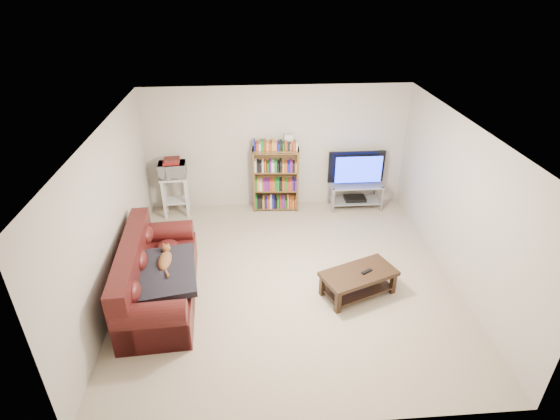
{
  "coord_description": "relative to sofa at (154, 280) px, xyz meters",
  "views": [
    {
      "loc": [
        -0.53,
        -5.4,
        4.21
      ],
      "look_at": [
        -0.1,
        0.4,
        1.0
      ],
      "focal_mm": 28.0,
      "sensor_mm": 36.0,
      "label": 1
    }
  ],
  "objects": [
    {
      "name": "floor",
      "position": [
        1.96,
        0.31,
        -0.33
      ],
      "size": [
        5.0,
        5.0,
        0.0
      ],
      "primitive_type": "plane",
      "color": "#C0AC8F",
      "rests_on": "ground"
    },
    {
      "name": "ceiling",
      "position": [
        1.96,
        0.31,
        2.07
      ],
      "size": [
        5.0,
        5.0,
        0.0
      ],
      "primitive_type": "plane",
      "rotation": [
        3.14,
        0.0,
        0.0
      ],
      "color": "white",
      "rests_on": "ground"
    },
    {
      "name": "wall_back",
      "position": [
        1.96,
        2.81,
        0.87
      ],
      "size": [
        5.0,
        0.0,
        5.0
      ],
      "primitive_type": "plane",
      "rotation": [
        1.57,
        0.0,
        0.0
      ],
      "color": "beige",
      "rests_on": "ground"
    },
    {
      "name": "wall_front",
      "position": [
        1.96,
        -2.19,
        0.87
      ],
      "size": [
        5.0,
        0.0,
        5.0
      ],
      "primitive_type": "plane",
      "rotation": [
        -1.57,
        0.0,
        0.0
      ],
      "color": "beige",
      "rests_on": "ground"
    },
    {
      "name": "wall_left",
      "position": [
        -0.54,
        0.31,
        0.87
      ],
      "size": [
        0.0,
        5.0,
        5.0
      ],
      "primitive_type": "plane",
      "rotation": [
        1.57,
        0.0,
        1.57
      ],
      "color": "beige",
      "rests_on": "ground"
    },
    {
      "name": "wall_right",
      "position": [
        4.46,
        0.31,
        0.87
      ],
      "size": [
        0.0,
        5.0,
        5.0
      ],
      "primitive_type": "plane",
      "rotation": [
        1.57,
        0.0,
        -1.57
      ],
      "color": "beige",
      "rests_on": "ground"
    },
    {
      "name": "sofa",
      "position": [
        0.0,
        0.0,
        0.0
      ],
      "size": [
        1.08,
        2.24,
        0.93
      ],
      "rotation": [
        0.0,
        0.0,
        0.06
      ],
      "color": "#461312",
      "rests_on": "floor"
    },
    {
      "name": "blanket",
      "position": [
        0.19,
        -0.14,
        0.22
      ],
      "size": [
        1.0,
        1.2,
        0.19
      ],
      "primitive_type": "cube",
      "rotation": [
        0.05,
        -0.04,
        0.14
      ],
      "color": "black",
      "rests_on": "sofa"
    },
    {
      "name": "cat",
      "position": [
        0.18,
        0.06,
        0.28
      ],
      "size": [
        0.28,
        0.61,
        0.18
      ],
      "primitive_type": null,
      "rotation": [
        0.0,
        0.0,
        0.06
      ],
      "color": "brown",
      "rests_on": "sofa"
    },
    {
      "name": "coffee_table",
      "position": [
        2.94,
        -0.12,
        -0.05
      ],
      "size": [
        1.2,
        0.9,
        0.39
      ],
      "rotation": [
        0.0,
        0.0,
        0.38
      ],
      "color": "black",
      "rests_on": "floor"
    },
    {
      "name": "remote",
      "position": [
        3.05,
        -0.13,
        0.08
      ],
      "size": [
        0.18,
        0.13,
        0.02
      ],
      "primitive_type": "cube",
      "rotation": [
        0.0,
        0.0,
        0.53
      ],
      "color": "black",
      "rests_on": "coffee_table"
    },
    {
      "name": "tv_stand",
      "position": [
        3.5,
        2.54,
        0.02
      ],
      "size": [
        1.03,
        0.46,
        0.51
      ],
      "rotation": [
        0.0,
        0.0,
        0.0
      ],
      "color": "#999EA3",
      "rests_on": "floor"
    },
    {
      "name": "television",
      "position": [
        3.5,
        2.54,
        0.51
      ],
      "size": [
        1.11,
        0.15,
        0.64
      ],
      "primitive_type": "imported",
      "rotation": [
        0.0,
        0.0,
        3.14
      ],
      "color": "black",
      "rests_on": "tv_stand"
    },
    {
      "name": "dvd_player",
      "position": [
        3.5,
        2.54,
        -0.14
      ],
      "size": [
        0.41,
        0.29,
        0.06
      ],
      "primitive_type": "cube",
      "rotation": [
        0.0,
        0.0,
        0.0
      ],
      "color": "black",
      "rests_on": "tv_stand"
    },
    {
      "name": "bookshelf",
      "position": [
        1.92,
        2.59,
        0.33
      ],
      "size": [
        0.89,
        0.33,
        1.27
      ],
      "rotation": [
        0.0,
        0.0,
        -0.06
      ],
      "color": "brown",
      "rests_on": "floor"
    },
    {
      "name": "shelf_clutter",
      "position": [
        2.02,
        2.6,
        1.05
      ],
      "size": [
        0.65,
        0.21,
        0.28
      ],
      "rotation": [
        0.0,
        0.0,
        -0.06
      ],
      "color": "silver",
      "rests_on": "bookshelf"
    },
    {
      "name": "microwave_stand",
      "position": [
        -0.02,
        2.51,
        0.19
      ],
      "size": [
        0.53,
        0.4,
        0.81
      ],
      "rotation": [
        0.0,
        0.0,
        0.07
      ],
      "color": "silver",
      "rests_on": "floor"
    },
    {
      "name": "microwave",
      "position": [
        -0.02,
        2.51,
        0.62
      ],
      "size": [
        0.52,
        0.37,
        0.27
      ],
      "primitive_type": "imported",
      "rotation": [
        0.0,
        0.0,
        0.07
      ],
      "color": "silver",
      "rests_on": "microwave_stand"
    },
    {
      "name": "game_boxes",
      "position": [
        -0.02,
        2.51,
        0.78
      ],
      "size": [
        0.31,
        0.28,
        0.05
      ],
      "primitive_type": "cube",
      "rotation": [
        0.0,
        0.0,
        0.07
      ],
      "color": "maroon",
      "rests_on": "microwave"
    }
  ]
}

